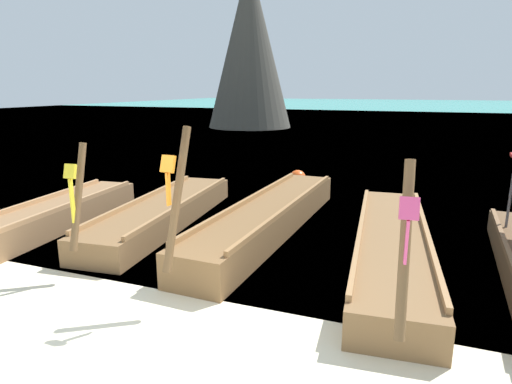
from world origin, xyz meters
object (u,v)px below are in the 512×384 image
(longtail_boat_orange_ribbon, at_px, (269,218))
(longtail_boat_pink_ribbon, at_px, (392,246))
(karst_rock, at_px, (248,48))
(longtail_boat_yellow_ribbon, at_px, (163,213))
(mooring_buoy_near, at_px, (298,178))
(longtail_boat_violet_ribbon, at_px, (48,218))

(longtail_boat_orange_ribbon, relative_size, longtail_boat_pink_ribbon, 1.06)
(longtail_boat_pink_ribbon, xyz_separation_m, karst_rock, (-13.08, 25.59, 5.97))
(longtail_boat_yellow_ribbon, distance_m, mooring_buoy_near, 5.39)
(longtail_boat_yellow_ribbon, relative_size, longtail_boat_pink_ribbon, 0.88)
(longtail_boat_violet_ribbon, relative_size, longtail_boat_orange_ribbon, 0.78)
(mooring_buoy_near, bearing_deg, karst_rock, 115.78)
(longtail_boat_orange_ribbon, bearing_deg, longtail_boat_pink_ribbon, -15.22)
(longtail_boat_yellow_ribbon, height_order, karst_rock, karst_rock)
(longtail_boat_violet_ribbon, distance_m, karst_rock, 27.79)
(longtail_boat_yellow_ribbon, distance_m, longtail_boat_pink_ribbon, 5.28)
(longtail_boat_orange_ribbon, bearing_deg, longtail_boat_yellow_ribbon, -172.09)
(karst_rock, bearing_deg, longtail_boat_pink_ribbon, -62.93)
(mooring_buoy_near, bearing_deg, longtail_boat_violet_ribbon, -122.69)
(longtail_boat_violet_ribbon, relative_size, longtail_boat_yellow_ribbon, 0.95)
(mooring_buoy_near, bearing_deg, longtail_boat_yellow_ribbon, -110.87)
(longtail_boat_violet_ribbon, xyz_separation_m, longtail_boat_yellow_ribbon, (2.18, 1.35, -0.02))
(karst_rock, bearing_deg, longtail_boat_yellow_ribbon, -72.77)
(longtail_boat_yellow_ribbon, xyz_separation_m, longtail_boat_pink_ribbon, (5.26, -0.39, 0.00))
(longtail_boat_pink_ribbon, distance_m, karst_rock, 29.35)
(karst_rock, bearing_deg, longtail_boat_violet_ribbon, -78.02)
(longtail_boat_yellow_ribbon, relative_size, longtail_boat_orange_ribbon, 0.83)
(longtail_boat_violet_ribbon, bearing_deg, karst_rock, 101.98)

